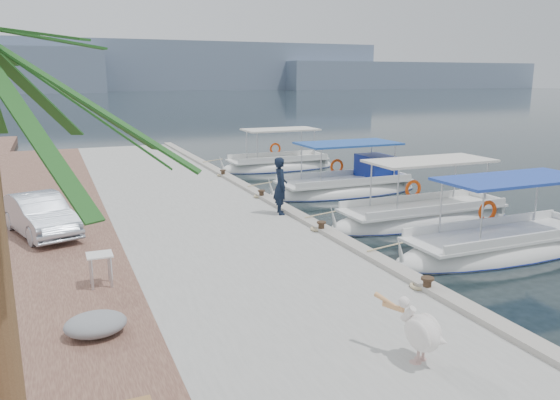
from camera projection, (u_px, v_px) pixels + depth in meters
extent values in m
plane|color=black|center=(357.00, 262.00, 15.13)|extent=(400.00, 400.00, 0.00)
cube|color=gray|center=(204.00, 221.00, 18.44)|extent=(6.00, 40.00, 0.50)
cube|color=gray|center=(280.00, 205.00, 19.42)|extent=(0.44, 40.00, 0.12)
cube|color=brown|center=(44.00, 238.00, 16.56)|extent=(4.00, 40.00, 0.50)
cube|color=slate|center=(174.00, 67.00, 217.11)|extent=(160.00, 40.00, 18.00)
cube|color=slate|center=(399.00, 76.00, 246.62)|extent=(120.00, 40.00, 11.00)
ellipsoid|color=silver|center=(503.00, 252.00, 15.86)|extent=(7.42, 2.17, 1.30)
ellipsoid|color=navy|center=(503.00, 252.00, 15.87)|extent=(7.45, 2.22, 0.22)
cube|color=silver|center=(504.00, 235.00, 15.75)|extent=(6.08, 1.87, 0.08)
cube|color=#2140A8|center=(514.00, 179.00, 15.46)|extent=(4.45, 2.00, 0.08)
cylinder|color=silver|center=(482.00, 221.00, 14.21)|extent=(0.05, 0.05, 1.60)
torus|color=#F54C0C|center=(488.00, 211.00, 16.70)|extent=(0.68, 0.12, 0.68)
ellipsoid|color=silver|center=(422.00, 221.00, 19.19)|extent=(7.33, 2.14, 1.30)
ellipsoid|color=navy|center=(422.00, 222.00, 19.20)|extent=(7.37, 2.19, 0.22)
cube|color=silver|center=(423.00, 208.00, 19.08)|extent=(6.01, 1.84, 0.08)
cube|color=silver|center=(430.00, 161.00, 18.79)|extent=(4.40, 1.97, 0.08)
cylinder|color=silver|center=(398.00, 193.00, 17.56)|extent=(0.05, 0.05, 1.60)
torus|color=#F54C0C|center=(413.00, 189.00, 20.01)|extent=(0.68, 0.12, 0.68)
ellipsoid|color=silver|center=(343.00, 192.00, 24.10)|extent=(7.16, 2.53, 1.30)
ellipsoid|color=navy|center=(343.00, 192.00, 24.11)|extent=(7.20, 2.58, 0.22)
cube|color=silver|center=(344.00, 181.00, 23.99)|extent=(5.87, 2.18, 0.08)
cube|color=#1F4A9F|center=(348.00, 143.00, 23.70)|extent=(4.30, 2.33, 0.08)
cylinder|color=silver|center=(321.00, 168.00, 22.35)|extent=(0.05, 0.05, 1.60)
torus|color=#F54C0C|center=(337.00, 166.00, 25.09)|extent=(0.68, 0.12, 0.68)
cube|color=navy|center=(375.00, 166.00, 24.48)|extent=(1.20, 1.77, 1.00)
ellipsoid|color=silver|center=(278.00, 168.00, 30.35)|extent=(6.70, 2.25, 1.30)
ellipsoid|color=navy|center=(278.00, 169.00, 30.35)|extent=(6.73, 2.29, 0.22)
cube|color=silver|center=(278.00, 159.00, 30.24)|extent=(5.49, 1.93, 0.08)
cube|color=silver|center=(280.00, 130.00, 29.94)|extent=(4.02, 2.07, 0.08)
cylinder|color=silver|center=(257.00, 148.00, 28.73)|extent=(0.05, 0.05, 1.60)
torus|color=#F54C0C|center=(275.00, 149.00, 31.21)|extent=(0.68, 0.12, 0.68)
cylinder|color=black|center=(427.00, 285.00, 11.71)|extent=(0.18, 0.18, 0.30)
cylinder|color=black|center=(428.00, 279.00, 11.68)|extent=(0.28, 0.28, 0.05)
cylinder|color=black|center=(321.00, 227.00, 16.21)|extent=(0.18, 0.18, 0.30)
cylinder|color=black|center=(321.00, 222.00, 16.17)|extent=(0.28, 0.28, 0.05)
cylinder|color=black|center=(261.00, 195.00, 20.70)|extent=(0.18, 0.18, 0.30)
cylinder|color=black|center=(261.00, 191.00, 20.67)|extent=(0.28, 0.28, 0.05)
cylinder|color=black|center=(223.00, 174.00, 25.20)|extent=(0.18, 0.18, 0.30)
cylinder|color=black|center=(223.00, 170.00, 25.17)|extent=(0.28, 0.28, 0.05)
cylinder|color=tan|center=(418.00, 354.00, 8.78)|extent=(0.05, 0.05, 0.31)
cylinder|color=tan|center=(423.00, 351.00, 8.89)|extent=(0.05, 0.05, 0.31)
ellipsoid|color=white|center=(422.00, 333.00, 8.76)|extent=(0.70, 0.85, 0.58)
cylinder|color=white|center=(408.00, 314.00, 8.89)|extent=(0.22, 0.29, 0.31)
sphere|color=white|center=(404.00, 302.00, 8.91)|extent=(0.19, 0.19, 0.19)
cone|color=#EAA566|center=(389.00, 302.00, 9.12)|extent=(0.30, 0.56, 0.23)
imported|color=black|center=(280.00, 186.00, 18.22)|extent=(0.58, 0.77, 1.92)
imported|color=#B1BDCB|center=(40.00, 215.00, 15.87)|extent=(2.31, 3.84, 1.20)
ellipsoid|color=gray|center=(96.00, 324.00, 9.74)|extent=(1.10, 0.90, 0.40)
cylinder|color=silver|center=(92.00, 275.00, 11.76)|extent=(0.06, 0.06, 0.70)
cylinder|color=silver|center=(111.00, 272.00, 11.91)|extent=(0.06, 0.06, 0.70)
cylinder|color=silver|center=(90.00, 269.00, 12.12)|extent=(0.06, 0.06, 0.70)
cylinder|color=silver|center=(109.00, 266.00, 12.27)|extent=(0.06, 0.06, 0.70)
cube|color=white|center=(99.00, 255.00, 11.94)|extent=(0.55, 0.55, 0.03)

